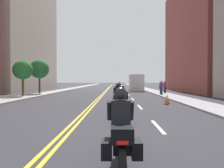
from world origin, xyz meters
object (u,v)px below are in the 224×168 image
at_px(motorcycle_3, 118,94).
at_px(pedestrian_1, 165,87).
at_px(parked_truck, 136,83).
at_px(motorcycle_0, 121,135).
at_px(street_tree_1, 23,70).
at_px(motorcycle_1, 122,108).
at_px(motorcycle_4, 119,91).
at_px(motorcycle_2, 118,98).
at_px(street_tree_0, 39,69).
at_px(traffic_cone_0, 167,98).
at_px(pedestrian_2, 161,87).
at_px(traffic_cone_1, 166,100).

distance_m(motorcycle_3, pedestrian_1, 13.51).
bearing_deg(motorcycle_3, parked_truck, 83.10).
xyz_separation_m(motorcycle_0, street_tree_1, (-10.26, 18.37, 2.27)).
distance_m(motorcycle_1, motorcycle_4, 13.49).
distance_m(motorcycle_0, pedestrian_1, 25.42).
height_order(motorcycle_0, pedestrian_1, pedestrian_1).
height_order(motorcycle_2, pedestrian_1, pedestrian_1).
xyz_separation_m(motorcycle_1, motorcycle_4, (0.11, 13.49, 0.02)).
bearing_deg(street_tree_0, motorcycle_4, -25.43).
height_order(motorcycle_2, motorcycle_4, motorcycle_4).
bearing_deg(street_tree_0, motorcycle_3, -44.35).
bearing_deg(traffic_cone_0, motorcycle_2, -139.88).
distance_m(motorcycle_0, motorcycle_3, 12.73).
relative_size(motorcycle_1, traffic_cone_0, 2.93).
relative_size(traffic_cone_0, pedestrian_2, 0.40).
bearing_deg(motorcycle_1, motorcycle_4, 86.22).
bearing_deg(traffic_cone_1, motorcycle_1, -116.35).
xyz_separation_m(traffic_cone_1, pedestrian_2, (1.79, 10.01, 0.60)).
distance_m(motorcycle_1, street_tree_1, 17.71).
height_order(pedestrian_2, parked_truck, parked_truck).
relative_size(traffic_cone_0, parked_truck, 0.11).
relative_size(traffic_cone_1, pedestrian_2, 0.38).
relative_size(traffic_cone_0, street_tree_0, 0.16).
bearing_deg(motorcycle_3, motorcycle_4, 90.79).
xyz_separation_m(motorcycle_1, parked_truck, (3.28, 28.39, 0.63)).
bearing_deg(traffic_cone_1, pedestrian_2, 79.83).
bearing_deg(motorcycle_4, pedestrian_1, 46.97).
distance_m(motorcycle_3, pedestrian_2, 10.09).
xyz_separation_m(motorcycle_0, pedestrian_2, (5.43, 21.29, 0.29)).
bearing_deg(pedestrian_1, street_tree_1, -19.89).
xyz_separation_m(motorcycle_4, traffic_cone_0, (3.71, -5.43, -0.30)).
distance_m(motorcycle_2, traffic_cone_0, 5.13).
relative_size(motorcycle_0, motorcycle_3, 0.97).
bearing_deg(pedestrian_1, traffic_cone_0, 37.77).
distance_m(motorcycle_0, traffic_cone_0, 12.90).
distance_m(motorcycle_0, motorcycle_1, 4.22).
xyz_separation_m(motorcycle_1, traffic_cone_0, (3.82, 8.06, -0.28)).
relative_size(motorcycle_3, motorcycle_4, 1.04).
relative_size(pedestrian_1, street_tree_0, 0.40).
xyz_separation_m(motorcycle_0, motorcycle_1, (0.14, 4.22, -0.00)).
height_order(pedestrian_1, street_tree_1, street_tree_1).
bearing_deg(street_tree_0, street_tree_1, -93.97).
distance_m(motorcycle_4, pedestrian_2, 6.30).
relative_size(motorcycle_4, pedestrian_1, 1.20).
distance_m(traffic_cone_1, pedestrian_1, 13.61).
bearing_deg(street_tree_1, pedestrian_2, 10.53).
bearing_deg(street_tree_0, traffic_cone_1, -39.67).
bearing_deg(motorcycle_1, motorcycle_2, 87.82).
bearing_deg(street_tree_1, motorcycle_0, -60.81).
bearing_deg(street_tree_0, motorcycle_0, -66.16).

